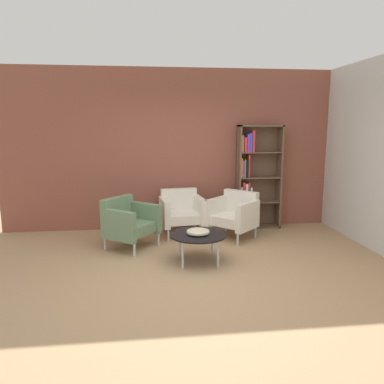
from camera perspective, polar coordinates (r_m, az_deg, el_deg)
The scene contains 8 objects.
ground_plane at distance 4.77m, azimuth 0.78°, elevation -13.11°, with size 8.32×8.32×0.00m, color tan.
brick_back_panel at distance 6.85m, azimuth -1.91°, elevation 6.50°, with size 6.40×0.12×2.90m, color brown.
bookshelf_tall at distance 6.94m, azimuth 9.48°, elevation 2.19°, with size 0.80×0.30×1.90m.
coffee_table_low at distance 5.20m, azimuth 0.94°, elevation -6.79°, with size 0.80×0.80×0.40m.
decorative_bowl at distance 5.18m, azimuth 0.94°, elevation -6.11°, with size 0.32×0.32×0.05m.
armchair_near_window at distance 5.88m, azimuth -9.74°, elevation -4.49°, with size 0.94×0.95×0.78m.
armchair_corner_red at distance 6.34m, azimuth 6.45°, elevation -3.33°, with size 0.95×0.95×0.78m.
armchair_by_bookshelf at distance 6.48m, azimuth -1.63°, elevation -2.96°, with size 0.79×0.74×0.78m.
Camera 1 is at (-0.58, -4.35, 1.89)m, focal length 34.66 mm.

